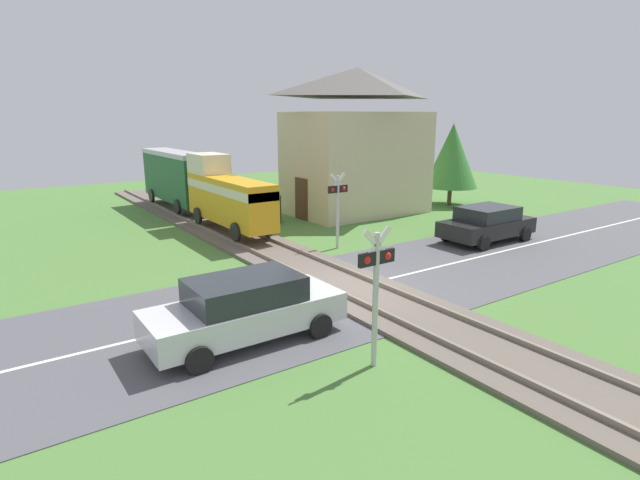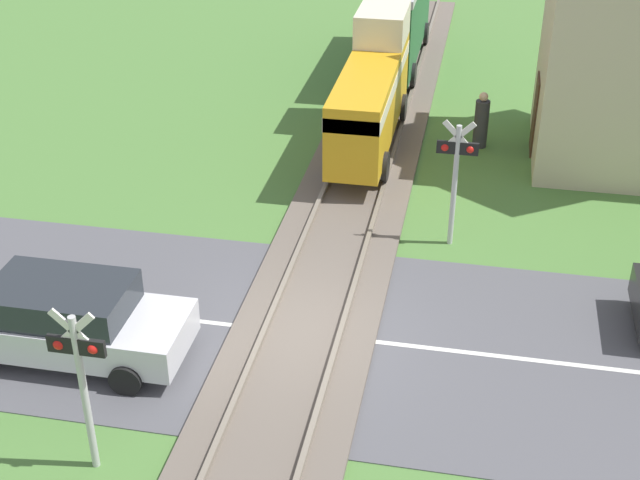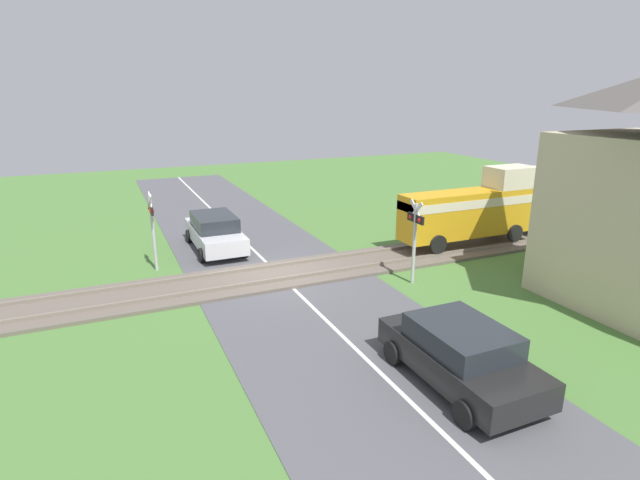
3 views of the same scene
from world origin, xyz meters
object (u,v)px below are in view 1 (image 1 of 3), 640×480
Objects in this scene: car_near_crossing at (245,308)px; crossing_signal_west_approach at (376,279)px; station_building at (357,144)px; train at (197,183)px; car_far_side at (487,223)px; crossing_signal_east_approach at (338,200)px; pedestrian_by_station at (277,208)px.

crossing_signal_west_approach reaches higher than car_near_crossing.
crossing_signal_west_approach is 17.28m from station_building.
train is 2.98× the size of car_near_crossing.
car_far_side is (8.30, -10.94, -1.08)m from train.
crossing_signal_east_approach is (-5.77, 2.63, 1.15)m from car_far_side.
car_near_crossing is 1.54× the size of crossing_signal_east_approach.
station_building reaches higher than train.
car_near_crossing is 1.11× the size of car_far_side.
station_building reaches higher than crossing_signal_west_approach.
crossing_signal_east_approach is 1.88× the size of pedestrian_by_station.
crossing_signal_west_approach and crossing_signal_east_approach have the same top height.
car_far_side is at bearing -52.82° from train.
car_far_side is at bearing -24.48° from crossing_signal_east_approach.
crossing_signal_west_approach is at bearing -153.04° from car_far_side.
pedestrian_by_station is (-4.89, -0.01, -2.93)m from station_building.
crossing_signal_west_approach reaches higher than pedestrian_by_station.
crossing_signal_east_approach is at bearing 155.52° from car_far_side.
crossing_signal_east_approach is at bearing 39.35° from car_near_crossing.
crossing_signal_east_approach is (5.06, 8.14, 0.00)m from crossing_signal_west_approach.
crossing_signal_east_approach reaches higher than car_near_crossing.
train is 13.77m from car_far_side.
train is 4.21m from pedestrian_by_station.
pedestrian_by_station is at bearing -179.84° from station_building.
car_far_side is at bearing -86.93° from station_building.
car_far_side is at bearing -56.91° from pedestrian_by_station.
crossing_signal_west_approach is at bearing -121.86° from crossing_signal_east_approach.
crossing_signal_west_approach is 9.58m from crossing_signal_east_approach.
car_far_side is 2.61× the size of pedestrian_by_station.
crossing_signal_west_approach is at bearing -98.74° from train.
train is at bearing 81.26° from crossing_signal_west_approach.
train is 3.29× the size of car_far_side.
station_building reaches higher than pedestrian_by_station.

